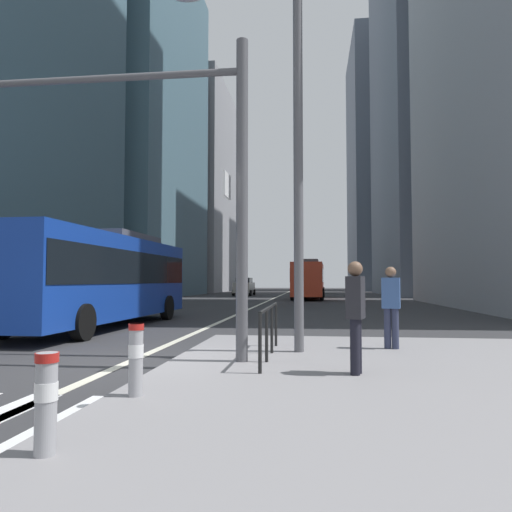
{
  "coord_description": "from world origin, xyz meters",
  "views": [
    {
      "loc": [
        3.66,
        -8.88,
        1.62
      ],
      "look_at": [
        -0.3,
        23.87,
        3.32
      ],
      "focal_mm": 33.69,
      "sensor_mm": 36.0,
      "label": 1
    }
  ],
  "objects": [
    {
      "name": "ground_plane",
      "position": [
        0.0,
        20.0,
        0.0
      ],
      "size": [
        160.0,
        160.0,
        0.0
      ],
      "primitive_type": "plane",
      "color": "#303033"
    },
    {
      "name": "median_island",
      "position": [
        5.5,
        -1.0,
        0.07
      ],
      "size": [
        9.0,
        10.0,
        0.15
      ],
      "primitive_type": "cube",
      "color": "gray",
      "rests_on": "ground"
    },
    {
      "name": "lane_centre_line",
      "position": [
        0.0,
        30.0,
        0.01
      ],
      "size": [
        0.2,
        80.0,
        0.01
      ],
      "primitive_type": "cube",
      "color": "beige",
      "rests_on": "ground"
    },
    {
      "name": "office_tower_left_mid",
      "position": [
        -16.0,
        39.45,
        18.32
      ],
      "size": [
        12.57,
        22.0,
        36.63
      ],
      "primitive_type": "cube",
      "color": "slate",
      "rests_on": "ground"
    },
    {
      "name": "office_tower_left_far",
      "position": [
        -16.0,
        63.7,
        15.51
      ],
      "size": [
        13.39,
        22.16,
        31.03
      ],
      "primitive_type": "cube",
      "color": "#9E9EA3",
      "rests_on": "ground"
    },
    {
      "name": "office_tower_right_mid",
      "position": [
        17.0,
        48.04,
        22.11
      ],
      "size": [
        10.7,
        22.05,
        44.22
      ],
      "primitive_type": "cube",
      "color": "slate",
      "rests_on": "ground"
    },
    {
      "name": "office_tower_right_far",
      "position": [
        17.0,
        74.8,
        21.02
      ],
      "size": [
        13.77,
        20.78,
        42.03
      ],
      "primitive_type": "cube",
      "color": "slate",
      "rests_on": "ground"
    },
    {
      "name": "city_bus_blue_oncoming",
      "position": [
        -3.67,
        7.04,
        1.84
      ],
      "size": [
        2.84,
        11.09,
        3.4
      ],
      "color": "#14389E",
      "rests_on": "ground"
    },
    {
      "name": "city_bus_red_receding",
      "position": [
        3.2,
        34.01,
        1.84
      ],
      "size": [
        2.92,
        11.11,
        3.4
      ],
      "color": "red",
      "rests_on": "ground"
    },
    {
      "name": "car_oncoming_mid",
      "position": [
        -3.91,
        42.94,
        0.99
      ],
      "size": [
        2.1,
        4.29,
        1.94
      ],
      "color": "#B2A899",
      "rests_on": "ground"
    },
    {
      "name": "car_receding_near",
      "position": [
        3.91,
        54.86,
        0.99
      ],
      "size": [
        2.14,
        4.52,
        1.94
      ],
      "color": "gold",
      "rests_on": "ground"
    },
    {
      "name": "car_receding_far",
      "position": [
        2.3,
        49.02,
        0.99
      ],
      "size": [
        2.12,
        4.16,
        1.94
      ],
      "color": "black",
      "rests_on": "ground"
    },
    {
      "name": "traffic_signal_gantry",
      "position": [
        0.1,
        -0.16,
        4.14
      ],
      "size": [
        6.66,
        0.65,
        6.0
      ],
      "color": "#515156",
      "rests_on": "median_island"
    },
    {
      "name": "street_lamp_post",
      "position": [
        3.34,
        1.17,
        5.28
      ],
      "size": [
        5.5,
        0.32,
        8.0
      ],
      "color": "#56565B",
      "rests_on": "median_island"
    },
    {
      "name": "bollard_front",
      "position": [
        1.4,
        -5.0,
        0.63
      ],
      "size": [
        0.2,
        0.2,
        0.86
      ],
      "color": "#99999E",
      "rests_on": "median_island"
    },
    {
      "name": "bollard_left",
      "position": [
        1.39,
        -2.92,
        0.66
      ],
      "size": [
        0.2,
        0.2,
        0.92
      ],
      "color": "#99999E",
      "rests_on": "median_island"
    },
    {
      "name": "pedestrian_railing",
      "position": [
        2.8,
        0.37,
        0.84
      ],
      "size": [
        0.06,
        3.29,
        0.98
      ],
      "color": "black",
      "rests_on": "median_island"
    },
    {
      "name": "pedestrian_waiting",
      "position": [
        5.32,
        1.85,
        1.14
      ],
      "size": [
        0.43,
        0.32,
        1.77
      ],
      "color": "#2D334C",
      "rests_on": "median_island"
    },
    {
      "name": "pedestrian_walking",
      "position": [
        4.31,
        -1.12,
        1.14
      ],
      "size": [
        0.34,
        0.43,
        1.78
      ],
      "color": "black",
      "rests_on": "median_island"
    }
  ]
}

